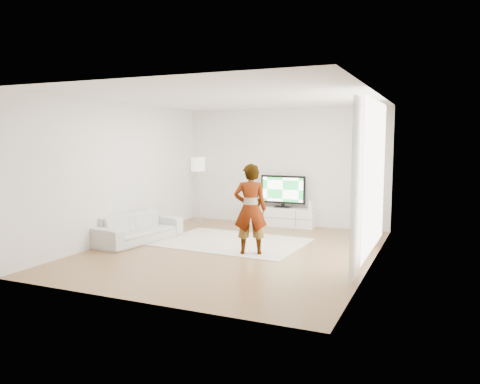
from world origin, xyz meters
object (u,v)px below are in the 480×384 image
at_px(rug, 232,242).
at_px(sofa, 138,228).
at_px(player, 250,209).
at_px(media_console, 282,217).
at_px(television, 283,190).
at_px(floor_lamp, 198,167).

bearing_deg(rug, sofa, -159.16).
bearing_deg(rug, player, -47.16).
bearing_deg(media_console, television, 90.00).
bearing_deg(television, player, -83.00).
relative_size(rug, sofa, 1.44).
xyz_separation_m(television, rug, (-0.35, -2.16, -0.85)).
bearing_deg(player, media_console, -106.20).
xyz_separation_m(sofa, floor_lamp, (-0.12, 2.75, 1.08)).
relative_size(sofa, floor_lamp, 1.21).
relative_size(media_console, player, 0.97).
xyz_separation_m(rug, floor_lamp, (-1.90, 2.07, 1.35)).
xyz_separation_m(rug, player, (0.70, -0.76, 0.82)).
height_order(media_console, floor_lamp, floor_lamp).
height_order(media_console, player, player).
relative_size(media_console, floor_lamp, 0.98).
height_order(rug, floor_lamp, floor_lamp).
distance_m(sofa, floor_lamp, 2.95).
relative_size(television, rug, 0.39).
bearing_deg(player, sofa, -25.18).
relative_size(media_console, television, 1.44).
distance_m(television, rug, 2.35).
xyz_separation_m(television, floor_lamp, (-2.24, -0.09, 0.50)).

